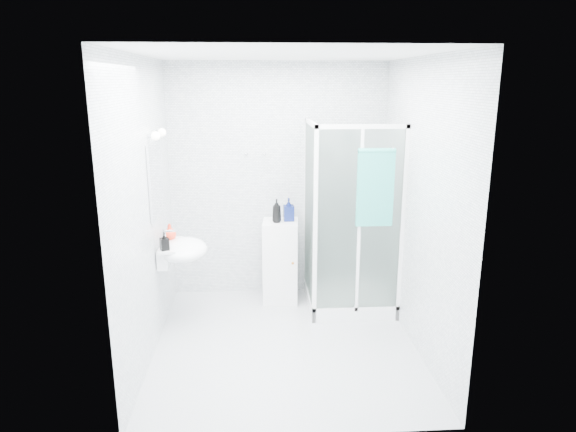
{
  "coord_description": "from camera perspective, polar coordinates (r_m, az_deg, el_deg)",
  "views": [
    {
      "loc": [
        -0.25,
        -4.35,
        2.39
      ],
      "look_at": [
        0.05,
        0.35,
        1.15
      ],
      "focal_mm": 32.0,
      "sensor_mm": 36.0,
      "label": 1
    }
  ],
  "objects": [
    {
      "name": "wall_hooks",
      "position": [
        5.65,
        -3.66,
        6.91
      ],
      "size": [
        0.23,
        0.06,
        0.03
      ],
      "color": "silver",
      "rests_on": "room"
    },
    {
      "name": "mirror",
      "position": [
        4.97,
        -14.48,
        3.97
      ],
      "size": [
        0.02,
        0.6,
        0.7
      ],
      "primitive_type": "cube",
      "color": "white",
      "rests_on": "room"
    },
    {
      "name": "vanity_lights",
      "position": [
        4.9,
        -14.22,
        8.81
      ],
      "size": [
        0.1,
        0.4,
        0.08
      ],
      "color": "silver",
      "rests_on": "room"
    },
    {
      "name": "hand_towel",
      "position": [
        4.94,
        9.69,
        3.31
      ],
      "size": [
        0.35,
        0.05,
        0.75
      ],
      "color": "teal",
      "rests_on": "shower_enclosure"
    },
    {
      "name": "soap_dispenser_orange",
      "position": [
        5.21,
        -13.01,
        -1.73
      ],
      "size": [
        0.13,
        0.13,
        0.16
      ],
      "primitive_type": "imported",
      "rotation": [
        0.0,
        0.0,
        0.02
      ],
      "color": "#FF391E",
      "rests_on": "wall_basin"
    },
    {
      "name": "shower_enclosure",
      "position": [
        5.55,
        6.15,
        -5.83
      ],
      "size": [
        0.9,
        0.95,
        2.0
      ],
      "color": "white",
      "rests_on": "ground"
    },
    {
      "name": "shampoo_bottle_a",
      "position": [
        5.5,
        -1.27,
        0.59
      ],
      "size": [
        0.1,
        0.1,
        0.26
      ],
      "primitive_type": "imported",
      "rotation": [
        0.0,
        0.0,
        -0.06
      ],
      "color": "black",
      "rests_on": "storage_cabinet"
    },
    {
      "name": "wall_basin",
      "position": [
        5.11,
        -11.78,
        -3.75
      ],
      "size": [
        0.46,
        0.56,
        0.35
      ],
      "color": "white",
      "rests_on": "ground"
    },
    {
      "name": "shampoo_bottle_b",
      "position": [
        5.57,
        0.08,
        0.73
      ],
      "size": [
        0.12,
        0.12,
        0.25
      ],
      "primitive_type": "imported",
      "rotation": [
        0.0,
        0.0,
        0.06
      ],
      "color": "#0D1850",
      "rests_on": "storage_cabinet"
    },
    {
      "name": "storage_cabinet",
      "position": [
        5.7,
        -0.84,
        -5.05
      ],
      "size": [
        0.41,
        0.42,
        0.92
      ],
      "rotation": [
        0.0,
        0.0,
        -0.08
      ],
      "color": "white",
      "rests_on": "ground"
    },
    {
      "name": "room",
      "position": [
        4.49,
        -0.35,
        0.7
      ],
      "size": [
        2.4,
        2.6,
        2.6
      ],
      "color": "white",
      "rests_on": "ground"
    },
    {
      "name": "soap_dispenser_black",
      "position": [
        4.91,
        -13.58,
        -2.76
      ],
      "size": [
        0.1,
        0.1,
        0.17
      ],
      "primitive_type": "imported",
      "rotation": [
        0.0,
        0.0,
        0.42
      ],
      "color": "black",
      "rests_on": "wall_basin"
    }
  ]
}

